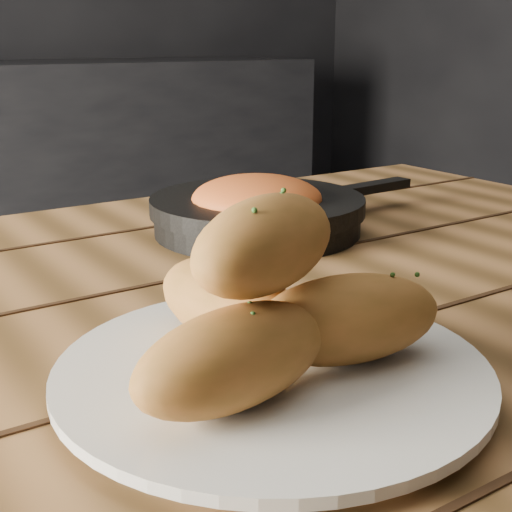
{
  "coord_description": "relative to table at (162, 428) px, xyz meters",
  "views": [
    {
      "loc": [
        -0.43,
        -0.93,
        0.98
      ],
      "look_at": [
        -0.18,
        -0.55,
        0.84
      ],
      "focal_mm": 50.0,
      "sensor_mm": 36.0,
      "label": 1
    }
  ],
  "objects": [
    {
      "name": "bowl",
      "position": [
        0.23,
        0.2,
        0.13
      ],
      "size": [
        0.19,
        0.19,
        0.07
      ],
      "color": "white",
      "rests_on": "table"
    },
    {
      "name": "skillet",
      "position": [
        0.24,
        0.21,
        0.12
      ],
      "size": [
        0.4,
        0.26,
        0.05
      ],
      "color": "black",
      "rests_on": "table"
    },
    {
      "name": "table",
      "position": [
        0.0,
        0.0,
        0.0
      ],
      "size": [
        1.5,
        0.94,
        0.75
      ],
      "color": "#926136",
      "rests_on": "ground"
    },
    {
      "name": "bread_rolls",
      "position": [
        0.01,
        -0.14,
        0.16
      ],
      "size": [
        0.25,
        0.2,
        0.12
      ],
      "color": "#AC672F",
      "rests_on": "plate"
    },
    {
      "name": "plate",
      "position": [
        0.02,
        -0.14,
        0.1
      ],
      "size": [
        0.3,
        0.3,
        0.02
      ],
      "color": "silver",
      "rests_on": "table"
    }
  ]
}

